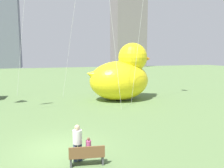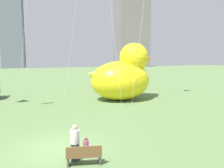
# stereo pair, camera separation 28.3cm
# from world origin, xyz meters

# --- Properties ---
(ground_plane) EXTENTS (140.00, 140.00, 0.00)m
(ground_plane) POSITION_xyz_m (0.00, 0.00, 0.00)
(ground_plane) COLOR #5D7B47
(park_bench) EXTENTS (1.57, 0.68, 0.90)m
(park_bench) POSITION_xyz_m (1.02, -2.12, 0.47)
(park_bench) COLOR brown
(park_bench) RESTS_ON ground
(person_adult) EXTENTS (0.41, 0.41, 1.67)m
(person_adult) POSITION_xyz_m (0.72, -1.57, 0.92)
(person_adult) COLOR #38476B
(person_adult) RESTS_ON ground
(person_child) EXTENTS (0.24, 0.24, 0.99)m
(person_child) POSITION_xyz_m (1.24, -1.46, 0.55)
(person_child) COLOR silver
(person_child) RESTS_ON ground
(giant_inflatable_duck) EXTENTS (7.12, 4.57, 5.90)m
(giant_inflatable_duck) POSITION_xyz_m (7.33, 10.66, 2.51)
(giant_inflatable_duck) COLOR yellow
(giant_inflatable_duck) RESTS_ON ground
(city_skyline) EXTENTS (82.07, 16.17, 41.69)m
(city_skyline) POSITION_xyz_m (-3.52, 72.35, 19.16)
(city_skyline) COLOR gray
(city_skyline) RESTS_ON ground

